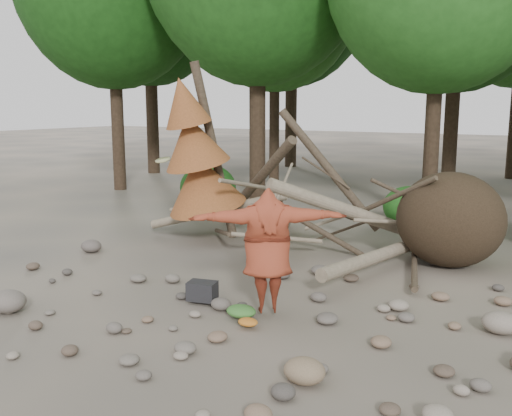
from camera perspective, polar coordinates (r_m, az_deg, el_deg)
The scene contains 13 objects.
ground at distance 9.68m, azimuth -2.48°, elevation -9.79°, with size 120.00×120.00×0.00m, color #514C44.
deadfall_pile at distance 12.46m, azimuth 16.16°, elevation -1.08°, with size 8.55×5.24×3.30m.
dead_conifer at distance 13.69m, azimuth -5.93°, elevation 5.18°, with size 2.06×2.16×4.35m.
bush_left at distance 18.32m, azimuth -4.83°, elevation 2.11°, with size 1.80×1.80×1.44m, color #1A4E14.
bush_mid at distance 16.22m, azimuth 15.02°, elevation 0.15°, with size 1.40×1.40×1.12m, color #23631C.
frisbee_thrower at distance 8.96m, azimuth 1.15°, elevation -4.23°, with size 3.62×1.93×2.35m.
backpack at distance 9.80m, azimuth -5.39°, elevation -8.58°, with size 0.48×0.32×0.32m, color black.
cloth_green at distance 9.07m, azimuth -1.49°, elevation -10.57°, with size 0.48×0.40×0.18m, color #396F2C.
cloth_orange at distance 8.74m, azimuth -0.82°, elevation -11.64°, with size 0.31×0.26×0.11m, color #B6681F.
boulder_front_left at distance 10.18m, azimuth -23.57°, elevation -8.55°, with size 0.61×0.55×0.37m, color #6A6058.
boulder_front_right at distance 7.18m, azimuth 4.87°, elevation -15.92°, with size 0.52×0.47×0.31m, color #816B51.
boulder_mid_right at distance 9.28m, azimuth 23.26°, elevation -10.50°, with size 0.54×0.48×0.32m, color gray.
boulder_mid_left at distance 13.55m, azimuth -16.16°, elevation -3.67°, with size 0.48×0.43×0.29m, color #5D544E.
Camera 1 is at (4.92, -7.64, 3.33)m, focal length 40.00 mm.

